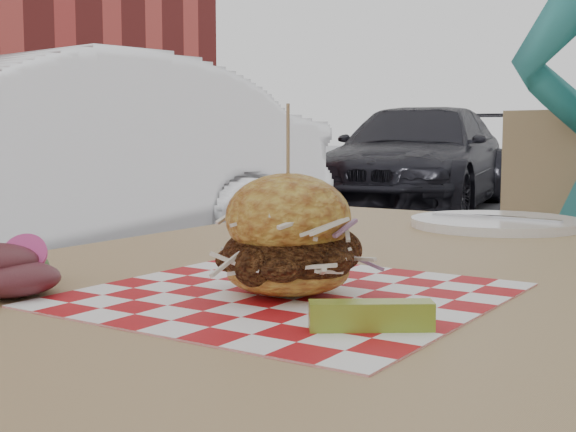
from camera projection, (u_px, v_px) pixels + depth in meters
name	position (u px, v px, depth m)	size (l,w,h in m)	color
car_white	(12.00, 172.00, 4.51)	(1.42, 4.07, 1.34)	silver
car_dark	(418.00, 158.00, 9.08)	(1.64, 4.04, 1.17)	black
patio_table	(371.00, 331.00, 0.93)	(0.80, 1.20, 0.75)	tan
paper_liner	(288.00, 295.00, 0.75)	(0.36, 0.36, 0.00)	#B61217
sandwich	(288.00, 242.00, 0.74)	(0.16, 0.16, 0.18)	gold
pickle_spear	(371.00, 316.00, 0.61)	(0.10, 0.02, 0.02)	olive
place_setting	(496.00, 223.00, 1.28)	(0.27, 0.27, 0.02)	white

